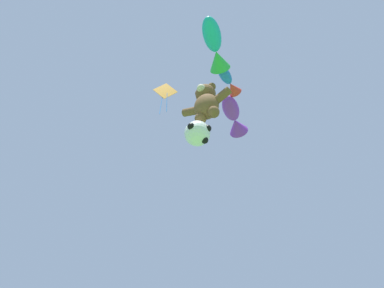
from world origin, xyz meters
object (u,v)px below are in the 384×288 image
fish_kite_violet (234,117)px  fish_kite_cobalt (229,82)px  diamond_kite (165,93)px  teddy_bear_kite (206,102)px  soccer_ball_kite (198,133)px  fish_kite_teal (215,48)px

fish_kite_violet → fish_kite_cobalt: size_ratio=1.45×
fish_kite_violet → diamond_kite: (-2.97, -1.71, 2.41)m
teddy_bear_kite → soccer_ball_kite: 1.71m
fish_kite_teal → soccer_ball_kite: bearing=144.0°
teddy_bear_kite → fish_kite_violet: 3.16m
diamond_kite → fish_kite_violet: bearing=30.0°
fish_kite_violet → fish_kite_cobalt: 1.82m
fish_kite_violet → teddy_bear_kite: bearing=-93.7°
fish_kite_violet → fish_kite_cobalt: (0.63, -1.70, 0.20)m
fish_kite_violet → diamond_kite: bearing=-150.0°
teddy_bear_kite → diamond_kite: 5.22m
teddy_bear_kite → diamond_kite: (-2.81, 0.80, 4.32)m
fish_kite_cobalt → fish_kite_teal: fish_kite_cobalt is taller
fish_kite_violet → fish_kite_teal: (0.94, -3.62, -0.40)m
teddy_bear_kite → fish_kite_violet: size_ratio=0.95×
soccer_ball_kite → fish_kite_violet: (0.55, 2.54, 3.58)m
fish_kite_cobalt → fish_kite_violet: bearing=110.2°
diamond_kite → fish_kite_teal: bearing=-26.0°
soccer_ball_kite → fish_kite_teal: size_ratio=0.44×
teddy_bear_kite → fish_kite_teal: fish_kite_teal is taller
fish_kite_violet → fish_kite_teal: size_ratio=1.00×
fish_kite_teal → diamond_kite: size_ratio=0.83×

